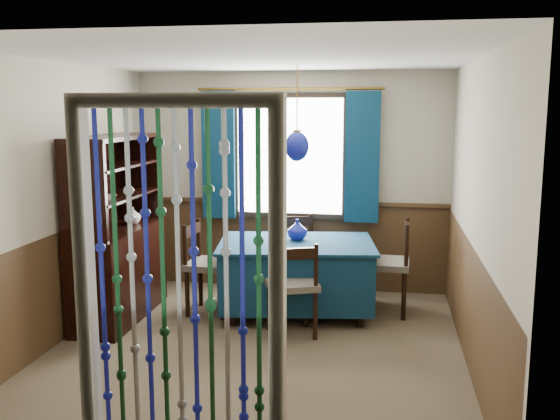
% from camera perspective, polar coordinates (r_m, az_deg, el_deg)
% --- Properties ---
extents(floor, '(4.00, 4.00, 0.00)m').
position_cam_1_polar(floor, '(5.57, -2.30, -12.79)').
color(floor, brown).
rests_on(floor, ground).
extents(ceiling, '(4.00, 4.00, 0.00)m').
position_cam_1_polar(ceiling, '(5.17, -2.48, 13.79)').
color(ceiling, silver).
rests_on(ceiling, ground).
extents(wall_back, '(3.60, 0.00, 3.60)m').
position_cam_1_polar(wall_back, '(7.18, 0.96, 2.59)').
color(wall_back, '#BDB39A').
rests_on(wall_back, ground).
extents(wall_front, '(3.60, 0.00, 3.60)m').
position_cam_1_polar(wall_front, '(3.34, -9.61, -5.60)').
color(wall_front, '#BDB39A').
rests_on(wall_front, ground).
extents(wall_left, '(0.00, 4.00, 4.00)m').
position_cam_1_polar(wall_left, '(5.87, -19.83, 0.48)').
color(wall_left, '#BDB39A').
rests_on(wall_left, ground).
extents(wall_right, '(0.00, 4.00, 4.00)m').
position_cam_1_polar(wall_right, '(5.16, 17.55, -0.56)').
color(wall_right, '#BDB39A').
rests_on(wall_right, ground).
extents(wainscot_back, '(3.60, 0.00, 3.60)m').
position_cam_1_polar(wainscot_back, '(7.29, 0.93, -3.29)').
color(wainscot_back, '#462F1A').
rests_on(wainscot_back, ground).
extents(wainscot_front, '(3.60, 0.00, 3.60)m').
position_cam_1_polar(wainscot_front, '(3.62, -9.19, -17.08)').
color(wainscot_front, '#462F1A').
rests_on(wainscot_front, ground).
extents(wainscot_left, '(0.00, 4.00, 4.00)m').
position_cam_1_polar(wainscot_left, '(6.02, -19.31, -6.59)').
color(wainscot_left, '#462F1A').
rests_on(wainscot_left, ground).
extents(wainscot_right, '(0.00, 4.00, 4.00)m').
position_cam_1_polar(wainscot_right, '(5.34, 16.98, -8.51)').
color(wainscot_right, '#462F1A').
rests_on(wainscot_right, ground).
extents(window, '(1.32, 0.12, 1.42)m').
position_cam_1_polar(window, '(7.10, 0.90, 4.95)').
color(window, black).
rests_on(window, wall_back).
extents(doorway, '(1.16, 0.12, 2.18)m').
position_cam_1_polar(doorway, '(3.45, -9.19, -8.55)').
color(doorway, silver).
rests_on(doorway, ground).
extents(dining_table, '(1.69, 1.29, 0.75)m').
position_cam_1_polar(dining_table, '(6.40, 1.50, -5.71)').
color(dining_table, '#0D2D46').
rests_on(dining_table, floor).
extents(chair_near, '(0.57, 0.56, 0.90)m').
position_cam_1_polar(chair_near, '(5.77, 1.13, -6.96)').
color(chair_near, black).
rests_on(chair_near, floor).
extents(chair_far, '(0.52, 0.51, 0.90)m').
position_cam_1_polar(chair_far, '(7.01, 1.43, -3.97)').
color(chair_far, black).
rests_on(chair_far, floor).
extents(chair_left, '(0.47, 0.49, 0.95)m').
position_cam_1_polar(chair_left, '(6.46, -6.65, -5.02)').
color(chair_left, black).
rests_on(chair_left, floor).
extents(chair_right, '(0.47, 0.49, 0.97)m').
position_cam_1_polar(chair_right, '(6.49, 9.96, -4.92)').
color(chair_right, black).
rests_on(chair_right, floor).
extents(sideboard, '(0.50, 1.41, 1.83)m').
position_cam_1_polar(sideboard, '(6.44, -14.62, -4.13)').
color(sideboard, black).
rests_on(sideboard, floor).
extents(pendant_lamp, '(0.24, 0.24, 0.93)m').
position_cam_1_polar(pendant_lamp, '(6.19, 1.55, 5.86)').
color(pendant_lamp, olive).
rests_on(pendant_lamp, ceiling).
extents(vase_table, '(0.22, 0.22, 0.20)m').
position_cam_1_polar(vase_table, '(6.42, 1.59, -1.88)').
color(vase_table, navy).
rests_on(vase_table, dining_table).
extents(bowl_shelf, '(0.22, 0.22, 0.05)m').
position_cam_1_polar(bowl_shelf, '(6.01, -15.61, 1.14)').
color(bowl_shelf, beige).
rests_on(bowl_shelf, sideboard).
extents(vase_sideboard, '(0.24, 0.24, 0.19)m').
position_cam_1_polar(vase_sideboard, '(6.58, -13.33, -0.39)').
color(vase_sideboard, beige).
rests_on(vase_sideboard, sideboard).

